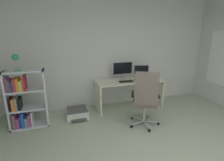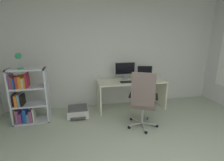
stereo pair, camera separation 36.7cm
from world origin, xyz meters
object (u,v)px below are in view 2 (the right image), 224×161
Objects in this scene: office_chair at (143,99)px; bookshelf at (26,98)px; monitor_main at (125,69)px; printer at (78,111)px; computer_mouse at (139,81)px; desk_lamp at (18,57)px; desk at (131,87)px; keyboard at (127,82)px; monitor_secondary at (145,71)px.

office_chair is 1.01× the size of bookshelf.
monitor_main is 1.53m from printer.
printer is at bearing 171.44° from computer_mouse.
monitor_main is 1.70× the size of desk_lamp.
printer is (-1.47, -0.03, -0.64)m from computer_mouse.
bookshelf is (-2.50, -0.13, -0.20)m from computer_mouse.
bookshelf reaches higher than printer.
desk is at bearing -50.89° from monitor_main.
printer is (-1.33, -0.14, -0.45)m from desk.
keyboard is at bearing -139.89° from desk.
monitor_main is at bearing 10.18° from bookshelf.
office_chair reaches higher than keyboard.
office_chair is 2.53m from desk_lamp.
monitor_secondary is at bearing 28.40° from keyboard.
bookshelf reaches higher than desk.
bookshelf is 0.85m from desk_lamp.
monitor_main is 1.21m from office_chair.
keyboard is 2.34m from desk_lamp.
monitor_secondary is 1.94m from printer.
computer_mouse is at bearing 74.72° from office_chair.
desk_lamp is at bearing 173.25° from computer_mouse.
desk_lamp is at bearing -174.59° from printer.
computer_mouse is at bearing 1.09° from printer.
keyboard is 0.64× the size of printer.
office_chair is (-0.24, -0.88, -0.11)m from computer_mouse.
desk_lamp reaches higher than computer_mouse.
keyboard reaches higher than desk.
desk is 2.37m from bookshelf.
printer is at bearing -165.98° from monitor_main.
printer is at bearing 145.32° from office_chair.
monitor_secondary is 0.33× the size of office_chair.
office_chair is at bearing -114.93° from computer_mouse.
monitor_secondary reaches higher than desk.
printer is at bearing 5.41° from desk_lamp.
office_chair is at bearing -95.83° from desk.
desk is 1.43× the size of bookshelf.
desk is 1.42× the size of office_chair.
office_chair reaches higher than desk.
monitor_main is 0.38m from keyboard.
monitor_secondary is (0.53, 0.00, -0.07)m from monitor_main.
printer is at bearing -178.48° from keyboard.
monitor_secondary is at bearing 0.02° from monitor_main.
keyboard is 3.40× the size of computer_mouse.
computer_mouse is 0.32× the size of desk_lamp.
office_chair is at bearing -88.53° from monitor_main.
keyboard is 1.35m from printer.
desk is at bearing 5.80° from bookshelf.
desk reaches higher than printer.
desk_lamp is at bearing 178.84° from bookshelf.
monitor_main is at bearing 87.55° from keyboard.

